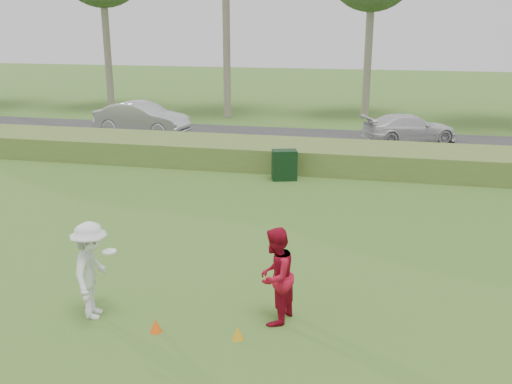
% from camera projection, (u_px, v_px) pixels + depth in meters
% --- Properties ---
extents(ground, '(120.00, 120.00, 0.00)m').
position_uv_depth(ground, '(212.00, 312.00, 11.27)').
color(ground, '#386321').
rests_on(ground, ground).
extents(reed_strip, '(80.00, 3.00, 0.90)m').
position_uv_depth(reed_strip, '(301.00, 155.00, 22.35)').
color(reed_strip, '#506C2B').
rests_on(reed_strip, ground).
extents(park_road, '(80.00, 6.00, 0.06)m').
position_uv_depth(park_road, '(316.00, 141.00, 27.14)').
color(park_road, '#2D2D2D').
rests_on(park_road, ground).
extents(player_white, '(1.01, 1.36, 1.92)m').
position_uv_depth(player_white, '(92.00, 270.00, 10.84)').
color(player_white, silver).
rests_on(player_white, ground).
extents(player_red, '(0.91, 1.06, 1.89)m').
position_uv_depth(player_red, '(275.00, 276.00, 10.64)').
color(player_red, '#A40E25').
rests_on(player_red, ground).
extents(cone_orange, '(0.23, 0.23, 0.25)m').
position_uv_depth(cone_orange, '(156.00, 326.00, 10.51)').
color(cone_orange, '#FF570D').
rests_on(cone_orange, ground).
extents(cone_yellow, '(0.22, 0.22, 0.25)m').
position_uv_depth(cone_yellow, '(238.00, 333.00, 10.27)').
color(cone_yellow, orange).
rests_on(cone_yellow, ground).
extents(utility_cabinet, '(0.99, 0.78, 1.09)m').
position_uv_depth(utility_cabinet, '(284.00, 165.00, 20.47)').
color(utility_cabinet, black).
rests_on(utility_cabinet, ground).
extents(car_mid, '(4.97, 2.32, 1.58)m').
position_uv_depth(car_mid, '(142.00, 118.00, 28.47)').
color(car_mid, silver).
rests_on(car_mid, park_road).
extents(car_right, '(4.77, 3.45, 1.28)m').
position_uv_depth(car_right, '(409.00, 128.00, 26.64)').
color(car_right, silver).
rests_on(car_right, park_road).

